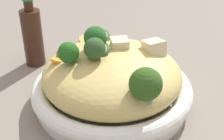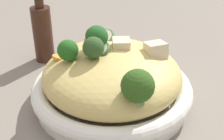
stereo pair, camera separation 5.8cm
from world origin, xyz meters
name	(u,v)px [view 2 (the right image)]	position (x,y,z in m)	size (l,w,h in m)	color
ground_plane	(112,101)	(0.00, 0.00, 0.00)	(3.00, 3.00, 0.00)	slate
serving_bowl	(112,91)	(0.00, 0.00, 0.02)	(0.30, 0.30, 0.05)	white
noodle_heap	(112,74)	(0.00, 0.00, 0.06)	(0.26, 0.26, 0.09)	tan
broccoli_florets	(107,61)	(-0.03, -0.04, 0.11)	(0.11, 0.20, 0.08)	#8EB26C
carrot_coins	(81,46)	(-0.03, 0.07, 0.10)	(0.12, 0.10, 0.04)	orange
zucchini_slices	(102,43)	(0.01, 0.05, 0.10)	(0.09, 0.11, 0.04)	beige
chicken_chunks	(143,48)	(0.06, -0.01, 0.11)	(0.09, 0.08, 0.03)	beige
soy_sauce_bottle	(43,32)	(-0.06, 0.23, 0.07)	(0.04, 0.04, 0.17)	#381E14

